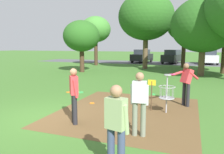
% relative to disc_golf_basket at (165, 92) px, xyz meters
% --- Properties ---
extents(ground_plane, '(160.00, 160.00, 0.00)m').
position_rel_disc_golf_basket_xyz_m(ground_plane, '(-3.64, -1.99, -0.75)').
color(ground_plane, '#3D6B28').
extents(dirt_tee_pad, '(4.88, 5.48, 0.01)m').
position_rel_disc_golf_basket_xyz_m(dirt_tee_pad, '(-1.28, -0.27, -0.75)').
color(dirt_tee_pad, brown).
rests_on(dirt_tee_pad, ground).
extents(disc_golf_basket, '(0.98, 0.58, 1.39)m').
position_rel_disc_golf_basket_xyz_m(disc_golf_basket, '(0.00, 0.00, 0.00)').
color(disc_golf_basket, '#9E9EA3').
rests_on(disc_golf_basket, ground).
extents(player_foreground_watching, '(0.48, 0.42, 1.71)m').
position_rel_disc_golf_basket_xyz_m(player_foreground_watching, '(-0.39, -2.30, 0.21)').
color(player_foreground_watching, slate).
rests_on(player_foreground_watching, ground).
extents(player_throwing, '(0.45, 0.47, 1.71)m').
position_rel_disc_golf_basket_xyz_m(player_throwing, '(-2.47, -2.07, 0.21)').
color(player_throwing, '#232328').
rests_on(player_throwing, ground).
extents(player_waiting_left, '(0.49, 0.43, 1.71)m').
position_rel_disc_golf_basket_xyz_m(player_waiting_left, '(-0.37, -4.21, 0.21)').
color(player_waiting_left, '#384260').
rests_on(player_waiting_left, ground).
extents(player_waiting_right, '(1.09, 0.65, 1.71)m').
position_rel_disc_golf_basket_xyz_m(player_waiting_right, '(0.67, 1.16, 0.23)').
color(player_waiting_right, '#232328').
rests_on(player_waiting_right, ground).
extents(frisbee_near_basket, '(0.21, 0.21, 0.02)m').
position_rel_disc_golf_basket_xyz_m(frisbee_near_basket, '(-2.98, 0.23, -0.74)').
color(frisbee_near_basket, orange).
rests_on(frisbee_near_basket, ground).
extents(frisbee_by_tee, '(0.26, 0.26, 0.02)m').
position_rel_disc_golf_basket_xyz_m(frisbee_by_tee, '(-5.05, 1.76, -0.74)').
color(frisbee_by_tee, orange).
rests_on(frisbee_by_tee, ground).
extents(frisbee_mid_grass, '(0.20, 0.20, 0.02)m').
position_rel_disc_golf_basket_xyz_m(frisbee_mid_grass, '(-0.87, 2.81, -0.74)').
color(frisbee_mid_grass, green).
rests_on(frisbee_mid_grass, ground).
extents(tree_near_right, '(3.25, 3.25, 4.61)m').
position_rel_disc_golf_basket_xyz_m(tree_near_right, '(-8.52, 9.75, 2.45)').
color(tree_near_right, '#422D1E').
rests_on(tree_near_right, ground).
extents(tree_mid_left, '(3.67, 3.67, 6.01)m').
position_rel_disc_golf_basket_xyz_m(tree_mid_left, '(-0.08, 17.24, 3.66)').
color(tree_mid_left, '#422D1E').
rests_on(tree_mid_left, ground).
extents(tree_mid_center, '(5.59, 5.59, 7.66)m').
position_rel_disc_golf_basket_xyz_m(tree_mid_center, '(-3.73, 14.52, 4.51)').
color(tree_mid_center, brown).
rests_on(tree_mid_center, ground).
extents(tree_mid_right, '(5.00, 5.00, 6.10)m').
position_rel_disc_golf_basket_xyz_m(tree_mid_right, '(1.54, 10.77, 3.21)').
color(tree_mid_right, brown).
rests_on(tree_mid_right, ground).
extents(tree_far_left, '(3.61, 3.61, 5.85)m').
position_rel_disc_golf_basket_xyz_m(tree_far_left, '(-10.19, 16.45, 3.52)').
color(tree_far_left, '#422D1E').
rests_on(tree_far_left, ground).
extents(parking_lot_strip, '(36.00, 6.00, 0.01)m').
position_rel_disc_golf_basket_xyz_m(parking_lot_strip, '(-3.64, 22.51, -0.75)').
color(parking_lot_strip, '#4C4C51').
rests_on(parking_lot_strip, ground).
extents(parked_car_leftmost, '(2.54, 4.46, 1.84)m').
position_rel_disc_golf_basket_xyz_m(parked_car_leftmost, '(-5.87, 22.66, 0.17)').
color(parked_car_leftmost, black).
rests_on(parked_car_leftmost, ground).
extents(parked_car_center_left, '(2.73, 4.50, 1.84)m').
position_rel_disc_golf_basket_xyz_m(parked_car_center_left, '(-1.63, 22.43, 0.17)').
color(parked_car_center_left, black).
rests_on(parked_car_center_left, ground).
extents(parked_car_center_right, '(2.29, 4.36, 1.84)m').
position_rel_disc_golf_basket_xyz_m(parked_car_center_right, '(2.77, 23.11, 0.17)').
color(parked_car_center_right, silver).
rests_on(parked_car_center_right, ground).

